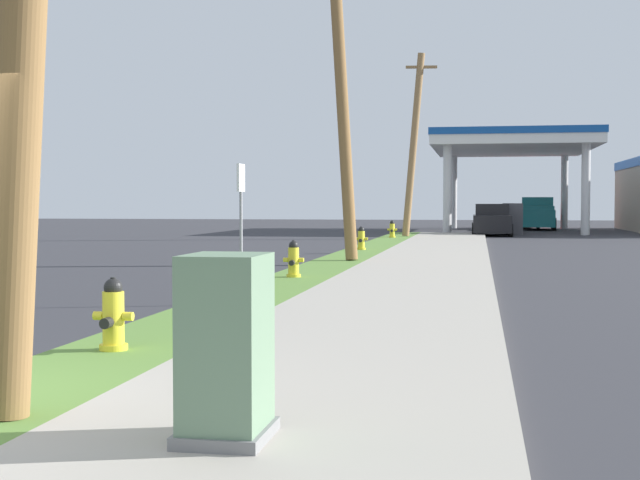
{
  "coord_description": "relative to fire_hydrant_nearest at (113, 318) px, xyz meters",
  "views": [
    {
      "loc": [
        4.31,
        -5.75,
        1.62
      ],
      "look_at": [
        0.82,
        13.81,
        0.79
      ],
      "focal_mm": 50.12,
      "sensor_mm": 36.0,
      "label": 1
    }
  ],
  "objects": [
    {
      "name": "sidewalk_slab",
      "position": [
        2.36,
        -2.79,
        -0.39
      ],
      "size": [
        3.2,
        80.0,
        0.12
      ],
      "primitive_type": "cube",
      "color": "#A8A093",
      "rests_on": "ground"
    },
    {
      "name": "fire_hydrant_nearest",
      "position": [
        0.0,
        0.0,
        0.0
      ],
      "size": [
        0.42,
        0.38,
        0.74
      ],
      "color": "yellow",
      "rests_on": "grass_verge"
    },
    {
      "name": "fire_hydrant_second",
      "position": [
        -0.02,
        9.11,
        0.0
      ],
      "size": [
        0.42,
        0.38,
        0.74
      ],
      "color": "yellow",
      "rests_on": "grass_verge"
    },
    {
      "name": "fire_hydrant_third",
      "position": [
        -0.05,
        19.85,
        0.0
      ],
      "size": [
        0.42,
        0.37,
        0.74
      ],
      "color": "yellow",
      "rests_on": "grass_verge"
    },
    {
      "name": "fire_hydrant_fourth",
      "position": [
        -0.04,
        30.06,
        0.0
      ],
      "size": [
        0.42,
        0.38,
        0.74
      ],
      "color": "yellow",
      "rests_on": "grass_verge"
    },
    {
      "name": "utility_pole_midground",
      "position": [
        0.01,
        14.98,
        4.88
      ],
      "size": [
        1.48,
        1.83,
        10.25
      ],
      "color": "olive",
      "rests_on": "grass_verge"
    },
    {
      "name": "utility_pole_background",
      "position": [
        0.75,
        31.8,
        3.86
      ],
      "size": [
        1.55,
        0.45,
        8.21
      ],
      "color": "#937047",
      "rests_on": "grass_verge"
    },
    {
      "name": "utility_cabinet",
      "position": [
        2.1,
        -3.13,
        0.22
      ],
      "size": [
        0.55,
        0.67,
        1.18
      ],
      "color": "slate",
      "rests_on": "sidewalk_slab"
    },
    {
      "name": "street_sign_post",
      "position": [
        -0.05,
        5.16,
        1.19
      ],
      "size": [
        0.05,
        0.36,
        2.12
      ],
      "color": "gray",
      "rests_on": "grass_verge"
    },
    {
      "name": "car_red_by_near_pump",
      "position": [
        6.49,
        50.66,
        0.28
      ],
      "size": [
        1.97,
        4.51,
        1.57
      ],
      "color": "red",
      "rests_on": "ground"
    },
    {
      "name": "car_black_by_far_pump",
      "position": [
        4.3,
        36.66,
        0.28
      ],
      "size": [
        1.97,
        4.52,
        1.57
      ],
      "color": "black",
      "rests_on": "ground"
    },
    {
      "name": "truck_teal_at_forecourt",
      "position": [
        7.16,
        46.95,
        0.47
      ],
      "size": [
        2.41,
        5.51,
        1.97
      ],
      "color": "#197075",
      "rests_on": "ground"
    }
  ]
}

